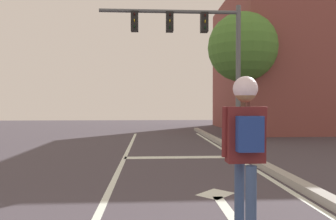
# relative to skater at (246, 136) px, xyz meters

# --- Properties ---
(lane_line_center) EXTENTS (0.12, 20.00, 0.01)m
(lane_line_center) POSITION_rel_skater_xyz_m (-1.71, 3.34, -1.19)
(lane_line_center) COLOR silver
(lane_line_center) RESTS_ON ground
(lane_line_curbside) EXTENTS (0.12, 20.00, 0.01)m
(lane_line_curbside) POSITION_rel_skater_xyz_m (1.45, 3.34, -1.19)
(lane_line_curbside) COLOR silver
(lane_line_curbside) RESTS_ON ground
(stop_bar) EXTENTS (3.31, 0.40, 0.01)m
(stop_bar) POSITION_rel_skater_xyz_m (-0.05, 5.86, -1.19)
(stop_bar) COLOR silver
(stop_bar) RESTS_ON ground
(lane_arrow_stem) EXTENTS (0.16, 1.40, 0.01)m
(lane_arrow_stem) POSITION_rel_skater_xyz_m (0.11, 1.22, -1.19)
(lane_arrow_stem) COLOR silver
(lane_arrow_stem) RESTS_ON ground
(lane_arrow_head) EXTENTS (0.71, 0.71, 0.01)m
(lane_arrow_head) POSITION_rel_skater_xyz_m (0.11, 2.07, -1.19)
(lane_arrow_head) COLOR silver
(lane_arrow_head) RESTS_ON ground
(curb_strip) EXTENTS (0.24, 24.00, 0.14)m
(curb_strip) POSITION_rel_skater_xyz_m (1.70, 3.34, -1.12)
(curb_strip) COLOR #9F9D98
(curb_strip) RESTS_ON ground
(skater) EXTENTS (0.48, 0.63, 1.74)m
(skater) POSITION_rel_skater_xyz_m (0.00, 0.00, 0.00)
(skater) COLOR #34486E
(skater) RESTS_ON skateboard
(traffic_signal_mast) EXTENTS (4.68, 0.34, 4.81)m
(traffic_signal_mast) POSITION_rel_skater_xyz_m (0.55, 7.36, 2.41)
(traffic_signal_mast) COLOR #565A5F
(traffic_signal_mast) RESTS_ON ground
(roadside_tree) EXTENTS (3.18, 3.18, 5.73)m
(roadside_tree) POSITION_rel_skater_xyz_m (3.26, 11.33, 2.92)
(roadside_tree) COLOR brown
(roadside_tree) RESTS_ON ground
(building_block) EXTENTS (12.73, 8.78, 7.84)m
(building_block) POSITION_rel_skater_xyz_m (9.97, 15.62, 2.73)
(building_block) COLOR brown
(building_block) RESTS_ON ground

